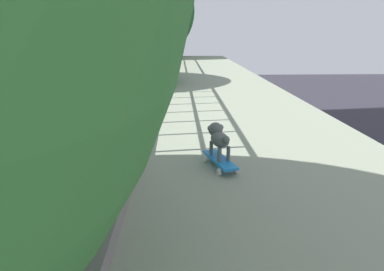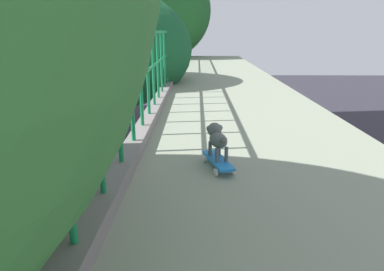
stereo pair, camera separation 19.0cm
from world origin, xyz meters
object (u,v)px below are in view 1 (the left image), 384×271
object	(u,v)px
car_white_sixth	(9,176)
small_dog	(219,137)
car_silver_seventh	(96,151)
toy_skateboard	(220,160)
city_bus	(76,100)
car_yellow_cab_fifth	(51,220)

from	to	relation	value
car_white_sixth	small_dog	size ratio (longest dim) A/B	10.69
car_silver_seventh	toy_skateboard	xyz separation A→B (m)	(5.30, -16.41, 5.62)
car_silver_seventh	city_bus	bearing A→B (deg)	111.28
car_yellow_cab_fifth	small_dog	xyz separation A→B (m)	(5.28, -8.59, 5.88)
city_bus	toy_skateboard	size ratio (longest dim) A/B	20.42
toy_skateboard	city_bus	bearing A→B (deg)	109.19
city_bus	toy_skateboard	distance (m)	28.22
car_white_sixth	car_silver_seventh	world-z (taller)	car_silver_seventh
car_silver_seventh	city_bus	xyz separation A→B (m)	(-3.86, 9.90, 1.13)
car_yellow_cab_fifth	toy_skateboard	bearing A→B (deg)	-58.57
car_silver_seventh	city_bus	size ratio (longest dim) A/B	0.33
city_bus	toy_skateboard	bearing A→B (deg)	-70.81
city_bus	small_dog	xyz separation A→B (m)	(9.15, -26.25, 4.71)
car_white_sixth	small_dog	bearing A→B (deg)	-55.74
small_dog	car_white_sixth	bearing A→B (deg)	124.26
toy_skateboard	small_dog	world-z (taller)	small_dog
toy_skateboard	small_dog	xyz separation A→B (m)	(-0.01, 0.06, 0.22)
car_silver_seventh	city_bus	distance (m)	10.69
car_white_sixth	car_yellow_cab_fifth	bearing A→B (deg)	-50.90
toy_skateboard	small_dog	bearing A→B (deg)	98.61
car_white_sixth	toy_skateboard	size ratio (longest dim) A/B	7.17
toy_skateboard	small_dog	size ratio (longest dim) A/B	1.49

